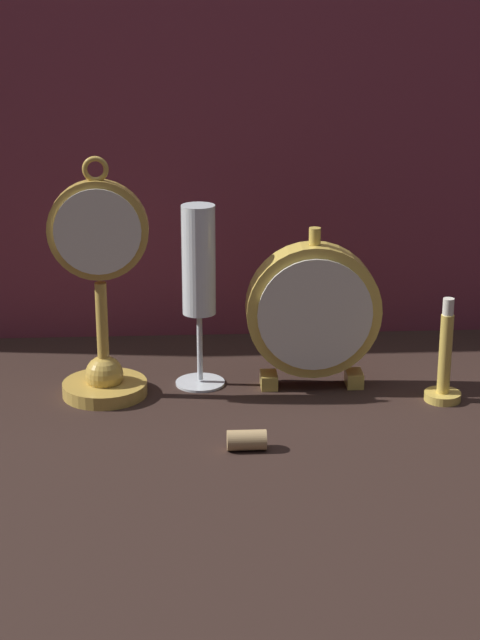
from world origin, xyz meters
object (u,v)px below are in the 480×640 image
brass_candlestick (444,369)px  champagne_flute (199,275)px  wine_cork (248,440)px  pocket_watch_on_stand (101,306)px  mantel_clock_silver (313,311)px

brass_candlestick → champagne_flute: bearing=166.8°
champagne_flute → wine_cork: 0.23m
pocket_watch_on_stand → brass_candlestick: 0.41m
champagne_flute → wine_cork: bearing=-76.0°
mantel_clock_silver → champagne_flute: 0.14m
champagne_flute → brass_candlestick: 0.31m
mantel_clock_silver → champagne_flute: bearing=173.0°
pocket_watch_on_stand → champagne_flute: size_ratio=1.28×
champagne_flute → brass_candlestick: bearing=-13.2°
champagne_flute → brass_candlestick: (0.29, -0.07, -0.10)m
wine_cork → pocket_watch_on_stand: bearing=135.2°
pocket_watch_on_stand → brass_candlestick: bearing=-5.5°
mantel_clock_silver → champagne_flute: size_ratio=0.89×
champagne_flute → brass_candlestick: size_ratio=1.77×
mantel_clock_silver → brass_candlestick: size_ratio=1.57×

